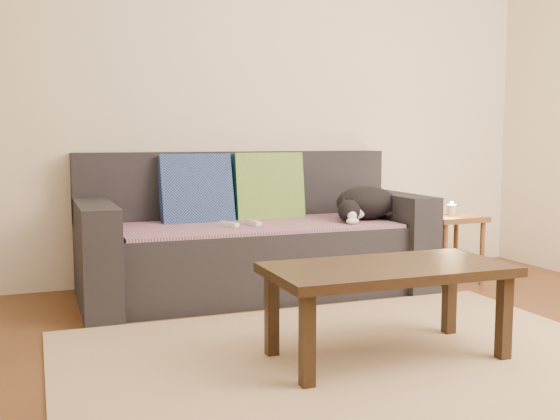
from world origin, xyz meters
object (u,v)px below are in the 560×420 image
Objects in this scene: cat at (365,204)px; coffee_table at (388,277)px; side_table at (451,227)px; wii_remote_a at (254,223)px; sofa at (252,242)px; wii_remote_b at (229,225)px.

cat is 0.47× the size of coffee_table.
side_table is 0.43× the size of coffee_table.
wii_remote_a reaches higher than side_table.
side_table is (1.33, -0.22, 0.06)m from sofa.
sofa is 0.77m from cat.
wii_remote_b is 1.53m from side_table.
side_table is at bearing -9.30° from sofa.
side_table is at bearing -4.24° from cat.
cat is 3.27× the size of wii_remote_b.
sofa is at bearing -18.66° from wii_remote_a.
side_table is (1.53, -0.03, -0.08)m from wii_remote_b.
sofa is 0.23m from wii_remote_a.
sofa is 14.00× the size of wii_remote_b.
coffee_table is at bearing 174.44° from wii_remote_b.
wii_remote_b is (-0.16, -0.02, 0.00)m from wii_remote_a.
wii_remote_b is (-0.91, -0.04, -0.09)m from cat.
cat is 0.92m from wii_remote_b.
wii_remote_a is 1.27m from coffee_table.
sofa is 2.01× the size of coffee_table.
wii_remote_a is (-0.04, -0.17, 0.15)m from sofa.
wii_remote_b is 1.29m from coffee_table.
wii_remote_b is at bearing 105.84° from coffee_table.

